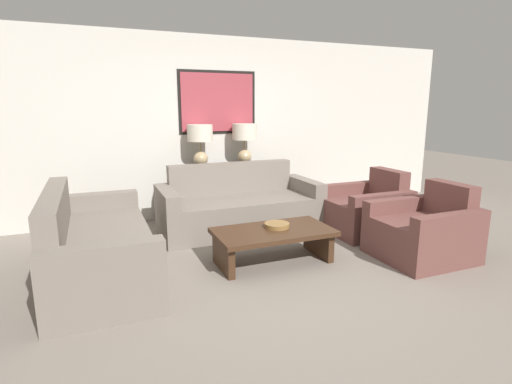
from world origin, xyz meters
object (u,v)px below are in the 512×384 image
(armchair_near_back_wall, at_px, (366,211))
(armchair_near_camera, at_px, (424,233))
(couch_by_back_wall, at_px, (239,208))
(table_lamp_right, at_px, (245,138))
(coffee_table, at_px, (273,238))
(decorative_bowl, at_px, (277,225))
(console_table, at_px, (224,192))
(table_lamp_left, at_px, (200,140))
(couch_by_side, at_px, (96,247))

(armchair_near_back_wall, height_order, armchair_near_camera, same)
(couch_by_back_wall, bearing_deg, table_lamp_right, 63.38)
(coffee_table, bearing_deg, decorative_bowl, 38.93)
(console_table, relative_size, armchair_near_back_wall, 1.29)
(table_lamp_left, bearing_deg, console_table, 0.00)
(couch_by_back_wall, bearing_deg, decorative_bowl, -89.89)
(table_lamp_left, xyz_separation_m, armchair_near_camera, (1.86, -2.43, -0.90))
(table_lamp_left, bearing_deg, coffee_table, -82.03)
(couch_by_back_wall, bearing_deg, armchair_near_camera, -48.97)
(console_table, relative_size, couch_by_side, 0.57)
(couch_by_side, bearing_deg, armchair_near_camera, -14.29)
(table_lamp_left, relative_size, table_lamp_right, 1.00)
(couch_by_back_wall, height_order, coffee_table, couch_by_back_wall)
(coffee_table, xyz_separation_m, armchair_near_back_wall, (1.59, 0.50, 0.01))
(couch_by_side, distance_m, coffee_table, 1.79)
(coffee_table, height_order, armchair_near_back_wall, armchair_near_back_wall)
(armchair_near_camera, bearing_deg, armchair_near_back_wall, 90.00)
(couch_by_side, distance_m, armchair_near_back_wall, 3.35)
(couch_by_side, bearing_deg, couch_by_back_wall, 26.18)
(console_table, distance_m, armchair_near_camera, 2.87)
(armchair_near_back_wall, xyz_separation_m, armchair_near_camera, (0.00, -1.01, 0.00))
(decorative_bowl, bearing_deg, couch_by_back_wall, 90.11)
(console_table, distance_m, decorative_bowl, 1.86)
(table_lamp_left, height_order, armchair_near_back_wall, table_lamp_left)
(table_lamp_left, relative_size, armchair_near_back_wall, 0.65)
(table_lamp_right, height_order, armchair_near_back_wall, table_lamp_right)
(couch_by_side, distance_m, armchair_near_camera, 3.46)
(table_lamp_left, distance_m, decorative_bowl, 2.05)
(table_lamp_left, distance_m, coffee_table, 2.14)
(table_lamp_right, bearing_deg, couch_by_side, -143.98)
(console_table, relative_size, decorative_bowl, 4.50)
(table_lamp_left, xyz_separation_m, table_lamp_right, (0.68, 0.00, 0.00))
(couch_by_back_wall, xyz_separation_m, armchair_near_back_wall, (1.52, -0.74, -0.01))
(decorative_bowl, height_order, armchair_near_camera, armchair_near_camera)
(armchair_near_back_wall, bearing_deg, couch_by_back_wall, 154.07)
(table_lamp_left, bearing_deg, couch_by_back_wall, -63.38)
(console_table, height_order, table_lamp_right, table_lamp_right)
(table_lamp_left, bearing_deg, decorative_bowl, -79.61)
(table_lamp_right, height_order, couch_by_back_wall, table_lamp_right)
(decorative_bowl, bearing_deg, armchair_near_back_wall, 16.35)
(couch_by_back_wall, distance_m, decorative_bowl, 1.19)
(table_lamp_left, xyz_separation_m, armchair_near_back_wall, (1.86, -1.42, -0.90))
(decorative_bowl, bearing_deg, console_table, 90.07)
(table_lamp_right, distance_m, armchair_near_camera, 2.84)
(decorative_bowl, height_order, armchair_near_back_wall, armchair_near_back_wall)
(table_lamp_right, relative_size, decorative_bowl, 2.28)
(couch_by_back_wall, height_order, decorative_bowl, couch_by_back_wall)
(coffee_table, distance_m, decorative_bowl, 0.15)
(table_lamp_left, distance_m, table_lamp_right, 0.68)
(table_lamp_left, xyz_separation_m, decorative_bowl, (0.34, -1.86, -0.79))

